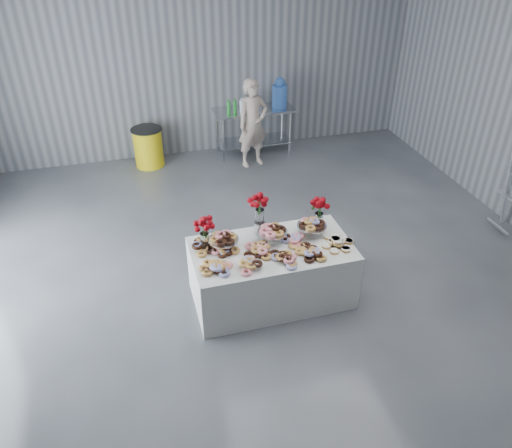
% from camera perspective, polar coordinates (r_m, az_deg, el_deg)
% --- Properties ---
extents(ground, '(9.00, 9.00, 0.00)m').
position_cam_1_polar(ground, '(6.37, 1.85, -8.02)').
color(ground, '#3A3D43').
rests_on(ground, ground).
extents(room_walls, '(8.04, 9.04, 4.02)m').
position_cam_1_polar(room_walls, '(5.03, -0.93, 15.19)').
color(room_walls, slate).
rests_on(room_walls, ground).
extents(display_table, '(1.91, 1.01, 0.75)m').
position_cam_1_polar(display_table, '(6.10, 1.79, -5.60)').
color(display_table, silver).
rests_on(display_table, ground).
extents(prep_table, '(1.50, 0.60, 0.90)m').
position_cam_1_polar(prep_table, '(9.66, -0.26, 11.46)').
color(prep_table, silver).
rests_on(prep_table, ground).
extents(donut_mounds, '(1.81, 0.81, 0.09)m').
position_cam_1_polar(donut_mounds, '(5.81, 2.00, -2.66)').
color(donut_mounds, tan).
rests_on(donut_mounds, display_table).
extents(cake_stand_left, '(0.36, 0.36, 0.17)m').
position_cam_1_polar(cake_stand_left, '(5.79, -3.77, -1.65)').
color(cake_stand_left, silver).
rests_on(cake_stand_left, display_table).
extents(cake_stand_mid, '(0.36, 0.36, 0.17)m').
position_cam_1_polar(cake_stand_mid, '(5.92, 1.91, -0.75)').
color(cake_stand_mid, silver).
rests_on(cake_stand_mid, display_table).
extents(cake_stand_right, '(0.36, 0.36, 0.17)m').
position_cam_1_polar(cake_stand_right, '(6.07, 6.42, -0.03)').
color(cake_stand_right, silver).
rests_on(cake_stand_right, display_table).
extents(danish_pile, '(0.48, 0.48, 0.11)m').
position_cam_1_polar(danish_pile, '(5.96, 9.20, -1.95)').
color(danish_pile, silver).
rests_on(danish_pile, display_table).
extents(bouquet_left, '(0.26, 0.26, 0.42)m').
position_cam_1_polar(bouquet_left, '(5.76, -5.98, -0.13)').
color(bouquet_left, white).
rests_on(bouquet_left, display_table).
extents(bouquet_right, '(0.26, 0.26, 0.42)m').
position_cam_1_polar(bouquet_right, '(6.15, 7.30, 2.13)').
color(bouquet_right, white).
rests_on(bouquet_right, display_table).
extents(bouquet_center, '(0.26, 0.26, 0.57)m').
position_cam_1_polar(bouquet_center, '(5.93, 0.45, 2.06)').
color(bouquet_center, silver).
rests_on(bouquet_center, display_table).
extents(water_jug, '(0.28, 0.28, 0.55)m').
position_cam_1_polar(water_jug, '(9.61, 2.71, 14.68)').
color(water_jug, '#4581ED').
rests_on(water_jug, prep_table).
extents(drink_bottles, '(0.54, 0.08, 0.27)m').
position_cam_1_polar(drink_bottles, '(9.35, -2.05, 13.41)').
color(drink_bottles, '#268C33').
rests_on(drink_bottles, prep_table).
extents(person, '(0.66, 0.52, 1.60)m').
position_cam_1_polar(person, '(9.15, -0.36, 11.41)').
color(person, '#CC8C93').
rests_on(person, ground).
extents(trash_barrel, '(0.56, 0.56, 0.72)m').
position_cam_1_polar(trash_barrel, '(9.48, -12.20, 8.57)').
color(trash_barrel, yellow).
rests_on(trash_barrel, ground).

